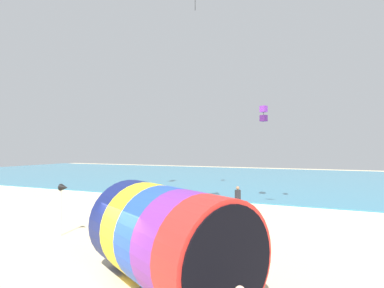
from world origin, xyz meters
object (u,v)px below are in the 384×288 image
kite_purple_box (264,114)px  bystander_near_water (238,199)px  giant_inflatable_tube (168,237)px  beach_flag (64,190)px

kite_purple_box → bystander_near_water: 7.46m
bystander_near_water → kite_purple_box: bearing=74.1°
giant_inflatable_tube → beach_flag: (-7.38, 2.92, 0.73)m
kite_purple_box → bystander_near_water: bearing=-105.9°
beach_flag → giant_inflatable_tube: bearing=-21.6°
giant_inflatable_tube → beach_flag: 7.97m
giant_inflatable_tube → bystander_near_water: giant_inflatable_tube is taller
bystander_near_water → beach_flag: beach_flag is taller
kite_purple_box → beach_flag: bearing=-121.5°
giant_inflatable_tube → kite_purple_box: 16.66m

